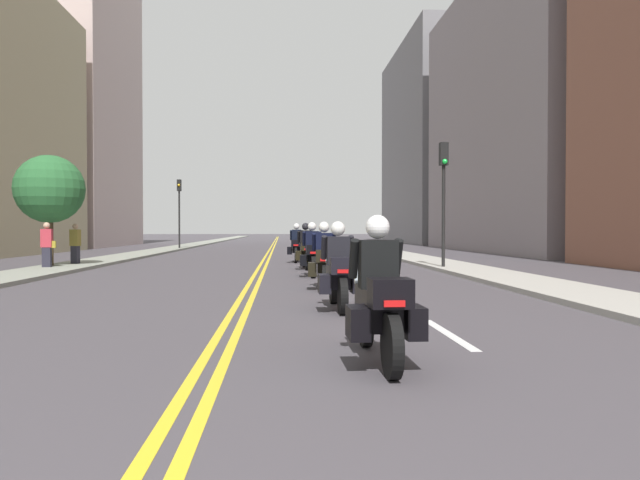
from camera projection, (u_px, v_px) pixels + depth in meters
name	position (u px, v px, depth m)	size (l,w,h in m)	color
ground_plane	(273.00, 247.00, 47.80)	(264.00, 264.00, 0.00)	#443F45
sidewalk_left	(184.00, 246.00, 47.34)	(2.08, 144.00, 0.12)	gray
sidewalk_right	(359.00, 246.00, 48.25)	(2.08, 144.00, 0.12)	#A7A49C
centreline_yellow_inner	(271.00, 247.00, 47.79)	(0.12, 132.00, 0.01)	yellow
centreline_yellow_outer	(274.00, 247.00, 47.80)	(0.12, 132.00, 0.01)	yellow
lane_dashes_white	(328.00, 258.00, 29.03)	(0.14, 56.40, 0.01)	silver
building_right_1	(520.00, 115.00, 37.90)	(6.46, 21.80, 17.45)	gray
building_left_2	(70.00, 90.00, 49.83)	(8.51, 15.21, 26.28)	#B9A19D
building_right_2	(439.00, 146.00, 61.30)	(8.52, 20.61, 20.22)	slate
motorcycle_0	(379.00, 302.00, 6.27)	(0.77, 2.21, 1.58)	black
motorcycle_1	(339.00, 274.00, 10.47)	(0.77, 2.15, 1.57)	black
motorcycle_2	(324.00, 261.00, 14.18)	(0.78, 2.13, 1.61)	black
motorcycle_3	(312.00, 255.00, 17.88)	(0.76, 2.11, 1.64)	black
motorcycle_4	(306.00, 250.00, 21.23)	(0.77, 2.28, 1.66)	black
motorcycle_5	(296.00, 246.00, 25.56)	(0.78, 2.17, 1.68)	black
traffic_light_near	(444.00, 182.00, 20.71)	(0.28, 0.38, 4.46)	black
traffic_light_far	(179.00, 201.00, 41.26)	(0.28, 0.38, 4.89)	black
pedestrian_0	(75.00, 244.00, 22.55)	(0.41, 0.33, 1.65)	#2B2B38
pedestrian_1	(47.00, 246.00, 20.48)	(0.49, 0.24, 1.67)	#282734
street_tree_0	(49.00, 189.00, 21.32)	(2.45, 2.45, 4.11)	#473924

